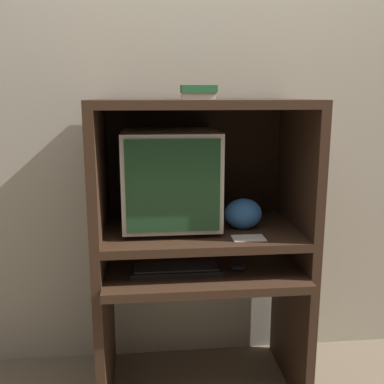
{
  "coord_description": "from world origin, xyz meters",
  "views": [
    {
      "loc": [
        -0.24,
        -1.65,
        1.39
      ],
      "look_at": [
        -0.04,
        0.28,
        0.96
      ],
      "focal_mm": 42.0,
      "sensor_mm": 36.0,
      "label": 1
    }
  ],
  "objects_px": {
    "keyboard": "(176,269)",
    "book_stack": "(198,92)",
    "crt_monitor": "(170,178)",
    "snack_bag": "(243,214)",
    "mouse": "(238,267)"
  },
  "relations": [
    {
      "from": "keyboard",
      "to": "book_stack",
      "type": "bearing_deg",
      "value": 55.57
    },
    {
      "from": "snack_bag",
      "to": "book_stack",
      "type": "bearing_deg",
      "value": 159.79
    },
    {
      "from": "keyboard",
      "to": "book_stack",
      "type": "relative_size",
      "value": 2.55
    },
    {
      "from": "keyboard",
      "to": "mouse",
      "type": "bearing_deg",
      "value": -2.75
    },
    {
      "from": "crt_monitor",
      "to": "snack_bag",
      "type": "relative_size",
      "value": 2.6
    },
    {
      "from": "snack_bag",
      "to": "mouse",
      "type": "bearing_deg",
      "value": -110.81
    },
    {
      "from": "crt_monitor",
      "to": "keyboard",
      "type": "bearing_deg",
      "value": -85.65
    },
    {
      "from": "keyboard",
      "to": "mouse",
      "type": "height_order",
      "value": "mouse"
    },
    {
      "from": "mouse",
      "to": "snack_bag",
      "type": "height_order",
      "value": "snack_bag"
    },
    {
      "from": "mouse",
      "to": "snack_bag",
      "type": "bearing_deg",
      "value": 69.19
    },
    {
      "from": "crt_monitor",
      "to": "snack_bag",
      "type": "distance_m",
      "value": 0.36
    },
    {
      "from": "crt_monitor",
      "to": "book_stack",
      "type": "bearing_deg",
      "value": 3.19
    },
    {
      "from": "keyboard",
      "to": "snack_bag",
      "type": "distance_m",
      "value": 0.38
    },
    {
      "from": "crt_monitor",
      "to": "keyboard",
      "type": "distance_m",
      "value": 0.4
    },
    {
      "from": "keyboard",
      "to": "book_stack",
      "type": "height_order",
      "value": "book_stack"
    }
  ]
}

